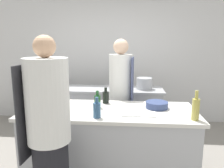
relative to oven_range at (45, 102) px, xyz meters
The scene contains 15 objects.
wall_back 1.86m from the oven_range, 12.78° to the left, with size 8.00×0.06×2.80m.
prep_counter 2.36m from the oven_range, 48.77° to the right, with size 2.09×0.85×0.88m.
pass_counter 1.53m from the oven_range, 20.41° to the right, with size 1.89×0.61×0.88m.
oven_range is the anchor object (origin of this frame).
chef_at_prep_near 2.77m from the oven_range, 66.79° to the right, with size 0.41×0.39×1.75m.
chef_at_stove 2.01m from the oven_range, 32.39° to the right, with size 0.37×0.36×1.74m.
bottle_olive_oil 2.59m from the oven_range, 55.07° to the right, with size 0.08×0.08×0.23m.
bottle_vinegar 2.16m from the oven_range, 45.33° to the right, with size 0.08×0.08×0.21m.
bottle_wine 1.84m from the oven_range, 62.56° to the right, with size 0.08×0.08×0.19m.
bottle_cooking_oil 3.28m from the oven_range, 39.57° to the right, with size 0.08×0.08×0.32m.
bottle_sauce 2.27m from the oven_range, 50.67° to the right, with size 0.08×0.08×0.22m.
bowl_mixing_large 2.75m from the oven_range, 37.92° to the right, with size 0.28×0.28×0.08m.
bowl_prep_small 2.18m from the oven_range, 65.26° to the right, with size 0.24×0.24×0.06m.
cutting_board 2.75m from the oven_range, 45.35° to the right, with size 0.38×0.19×0.01m.
stockpot 2.18m from the oven_range, 14.59° to the right, with size 0.27×0.27×0.20m.
Camera 1 is at (0.25, -2.54, 1.69)m, focal length 35.00 mm.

